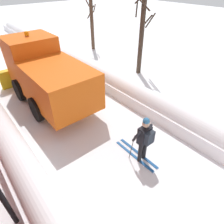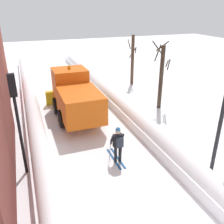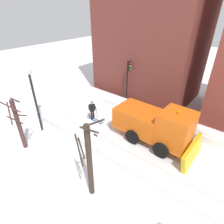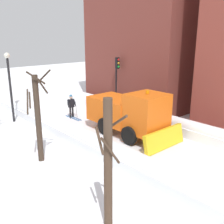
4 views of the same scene
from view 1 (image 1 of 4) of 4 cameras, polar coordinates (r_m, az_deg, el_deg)
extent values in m
plane|color=white|center=(10.16, -15.47, 3.14)|extent=(80.00, 80.00, 0.00)
cube|color=white|center=(11.30, -2.47, 9.55)|extent=(1.10, 36.00, 0.54)
cylinder|color=white|center=(11.18, -2.50, 10.80)|extent=(0.90, 34.20, 0.90)
cube|color=orange|center=(8.58, -15.38, 7.65)|extent=(2.30, 3.40, 1.60)
cube|color=orange|center=(10.78, -22.45, 14.16)|extent=(2.20, 2.00, 2.30)
cube|color=black|center=(11.52, -24.84, 17.58)|extent=(1.85, 0.06, 1.01)
cube|color=yellow|center=(12.42, -23.46, 10.53)|extent=(3.20, 0.46, 1.13)
cylinder|color=orange|center=(10.44, -24.12, 20.56)|extent=(0.20, 0.20, 0.18)
cylinder|color=black|center=(10.72, -26.03, 5.87)|extent=(0.25, 1.10, 1.10)
cylinder|color=black|center=(11.34, -15.15, 9.98)|extent=(0.25, 1.10, 1.10)
cylinder|color=black|center=(8.84, -21.65, 0.71)|extent=(0.25, 1.10, 1.10)
cylinder|color=black|center=(9.59, -9.07, 5.85)|extent=(0.25, 1.10, 1.10)
cylinder|color=black|center=(6.64, 8.36, -11.82)|extent=(0.14, 0.14, 0.82)
cylinder|color=black|center=(6.76, 9.65, -10.88)|extent=(0.14, 0.14, 0.82)
cube|color=black|center=(6.19, 9.63, -6.81)|extent=(0.42, 0.26, 0.62)
cube|color=#262D38|center=(6.08, 11.13, -7.59)|extent=(0.32, 0.16, 0.44)
sphere|color=tan|center=(5.89, 10.08, -3.45)|extent=(0.24, 0.24, 0.24)
sphere|color=teal|center=(5.83, 10.18, -2.69)|extent=(0.22, 0.22, 0.22)
cylinder|color=black|center=(6.07, 7.30, -7.22)|extent=(0.09, 0.33, 0.56)
cylinder|color=black|center=(6.38, 10.55, -5.10)|extent=(0.09, 0.33, 0.56)
cube|color=#194C8C|center=(7.04, 6.56, -12.87)|extent=(0.09, 1.80, 0.03)
cube|color=#194C8C|center=(7.15, 7.82, -11.98)|extent=(0.09, 1.80, 0.03)
cylinder|color=#262628|center=(6.50, 5.91, -10.45)|extent=(0.02, 0.19, 1.19)
cylinder|color=#262628|center=(6.83, 9.50, -8.01)|extent=(0.02, 0.19, 1.19)
cylinder|color=#3B2E23|center=(12.27, 8.70, 20.94)|extent=(0.28, 0.28, 4.38)
cylinder|color=#3B2E23|center=(12.17, 11.27, 25.07)|extent=(0.65, 1.10, 1.03)
cylinder|color=#3B2E23|center=(12.00, 7.47, 28.83)|extent=(0.88, 0.76, 0.98)
cylinder|color=#3B2E23|center=(11.53, 8.43, 30.08)|extent=(0.28, 1.31, 0.95)
cylinder|color=#3B2E23|center=(12.13, 10.73, 25.43)|extent=(0.47, 0.83, 0.67)
cylinder|color=#493527|center=(17.00, -6.04, 25.32)|extent=(0.28, 0.28, 4.42)
cylinder|color=#493527|center=(17.10, -6.38, 27.47)|extent=(0.61, 0.29, 0.96)
cylinder|color=#493527|center=(16.70, -7.64, 29.99)|extent=(0.27, 0.97, 0.71)
cylinder|color=#493527|center=(16.89, -5.25, 28.42)|extent=(0.39, 0.74, 0.70)
camera|label=2|loc=(6.30, 139.34, -14.02)|focal=39.14mm
camera|label=3|loc=(18.59, 8.13, 46.45)|focal=29.43mm
camera|label=4|loc=(24.18, -4.58, 37.97)|focal=42.32mm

